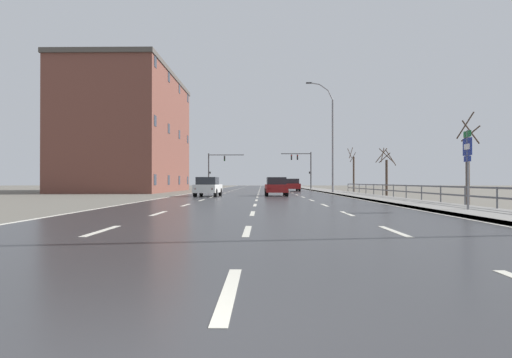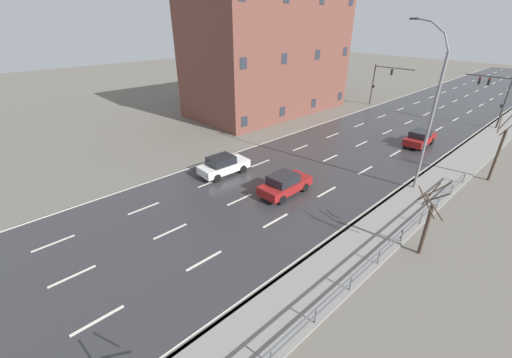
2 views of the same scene
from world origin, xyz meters
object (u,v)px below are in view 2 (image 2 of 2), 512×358
traffic_signal_left (381,79)px  brick_building (268,54)px  street_lamp_midground (429,115)px  traffic_signal_right (496,92)px  car_far_right (223,165)px  car_distant (285,184)px  car_mid_centre (420,138)px

traffic_signal_left → brick_building: brick_building is taller
street_lamp_midground → brick_building: brick_building is taller
traffic_signal_right → car_far_right: (-10.77, -30.11, -3.16)m
street_lamp_midground → car_distant: street_lamp_midground is taller
brick_building → car_far_right: bearing=-54.8°
traffic_signal_right → car_mid_centre: bearing=-102.6°
traffic_signal_right → brick_building: bearing=-149.7°
car_mid_centre → brick_building: (-19.98, -1.27, 6.38)m
car_far_right → car_mid_centre: 19.85m
street_lamp_midground → car_distant: size_ratio=2.76×
car_mid_centre → brick_building: 21.01m
street_lamp_midground → traffic_signal_left: (-14.24, 21.25, -1.81)m
traffic_signal_right → car_far_right: bearing=-109.7°
traffic_signal_left → car_far_right: bearing=-84.7°
traffic_signal_right → traffic_signal_left: traffic_signal_right is taller
street_lamp_midground → car_mid_centre: 10.96m
street_lamp_midground → traffic_signal_left: 25.64m
car_far_right → brick_building: brick_building is taller
street_lamp_midground → traffic_signal_right: 21.36m
car_distant → brick_building: bearing=136.8°
traffic_signal_left → car_mid_centre: 16.44m
traffic_signal_right → car_distant: 29.54m
car_distant → street_lamp_midground: bearing=51.0°
car_distant → brick_building: size_ratio=0.20×
traffic_signal_left → car_mid_centre: traffic_signal_left is taller
car_mid_centre → traffic_signal_left: bearing=130.1°
traffic_signal_right → car_distant: bearing=-100.2°
street_lamp_midground → car_mid_centre: size_ratio=2.74×
traffic_signal_right → traffic_signal_left: bearing=-179.9°
traffic_signal_left → car_distant: bearing=-73.9°
car_far_right → car_mid_centre: bearing=68.3°
street_lamp_midground → car_far_right: bearing=-142.4°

